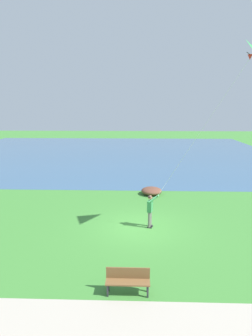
% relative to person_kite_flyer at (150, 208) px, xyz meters
% --- Properties ---
extents(ground_plane, '(120.00, 120.00, 0.00)m').
position_rel_person_kite_flyer_xyz_m(ground_plane, '(-0.03, 0.52, -1.05)').
color(ground_plane, '#3D7F33').
extents(lake_water, '(36.00, 44.00, 0.01)m').
position_rel_person_kite_flyer_xyz_m(lake_water, '(24.80, 4.52, -1.04)').
color(lake_water, '#385B7F').
rests_on(lake_water, ground).
extents(walkway_path, '(2.54, 32.01, 0.02)m').
position_rel_person_kite_flyer_xyz_m(walkway_path, '(-7.32, 2.52, -1.04)').
color(walkway_path, '#ADA393').
rests_on(walkway_path, ground).
extents(person_kite_flyer, '(0.50, 0.63, 1.83)m').
position_rel_person_kite_flyer_xyz_m(person_kite_flyer, '(0.00, 0.00, 0.00)').
color(person_kite_flyer, '#232328').
rests_on(person_kite_flyer, ground).
extents(flying_kite, '(1.72, 4.08, 7.23)m').
position_rel_person_kite_flyer_xyz_m(flying_kite, '(-1.11, -3.84, 7.50)').
color(flying_kite, green).
extents(park_bench_near_walkway, '(0.45, 1.50, 0.88)m').
position_rel_person_kite_flyer_xyz_m(park_bench_near_walkway, '(-5.65, 1.01, -0.54)').
color(park_bench_near_walkway, brown).
rests_on(park_bench_near_walkway, ground).
extents(lakeside_shrub, '(1.58, 1.47, 0.51)m').
position_rel_person_kite_flyer_xyz_m(lakeside_shrub, '(5.93, -0.36, -0.79)').
color(lakeside_shrub, brown).
rests_on(lakeside_shrub, ground).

